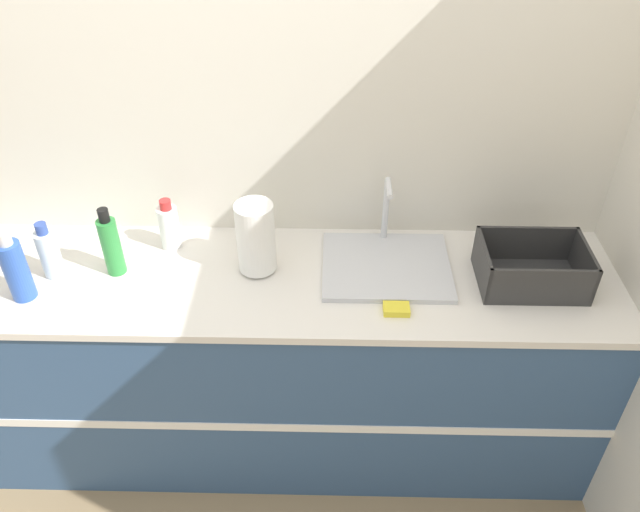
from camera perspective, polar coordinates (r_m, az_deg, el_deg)
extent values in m
plane|color=#937A56|center=(2.81, -3.70, -20.93)|extent=(12.00, 12.00, 0.00)
cube|color=beige|center=(2.38, -3.80, 10.20)|extent=(4.92, 0.06, 2.60)
cube|color=#33517A|center=(2.63, -3.60, -10.00)|extent=(2.52, 0.61, 0.90)
cube|color=white|center=(2.43, -4.13, -15.27)|extent=(2.52, 0.01, 0.04)
cube|color=silver|center=(2.30, -4.04, -2.14)|extent=(2.55, 0.64, 0.03)
cube|color=silver|center=(2.33, 6.07, -0.94)|extent=(0.47, 0.39, 0.02)
cylinder|color=silver|center=(2.39, 6.02, 4.31)|extent=(0.02, 0.02, 0.26)
cylinder|color=silver|center=(2.27, 6.33, 6.19)|extent=(0.02, 0.12, 0.02)
cylinder|color=#4C4C51|center=(2.33, -5.68, -1.07)|extent=(0.10, 0.10, 0.01)
cylinder|color=white|center=(2.25, -5.90, 1.72)|extent=(0.14, 0.14, 0.27)
cube|color=#2D2D2D|center=(2.38, 18.51, -2.13)|extent=(0.37, 0.26, 0.01)
cube|color=#2D2D2D|center=(2.25, 19.63, -2.64)|extent=(0.37, 0.01, 0.14)
cube|color=#2D2D2D|center=(2.43, 18.19, 1.14)|extent=(0.37, 0.01, 0.14)
cube|color=#2D2D2D|center=(2.29, 14.59, -0.63)|extent=(0.01, 0.26, 0.14)
cube|color=#2D2D2D|center=(2.40, 22.98, -0.72)|extent=(0.01, 0.26, 0.14)
cylinder|color=#2D8C3D|center=(2.37, -18.52, 0.80)|extent=(0.07, 0.07, 0.22)
cylinder|color=black|center=(2.29, -19.18, 3.53)|extent=(0.04, 0.04, 0.05)
cylinder|color=#2D56B7|center=(2.37, -26.01, -1.23)|extent=(0.08, 0.08, 0.23)
cylinder|color=silver|center=(2.30, -26.94, 1.47)|extent=(0.05, 0.05, 0.05)
cylinder|color=white|center=(2.46, -13.60, 2.53)|extent=(0.08, 0.08, 0.17)
cylinder|color=red|center=(2.40, -13.96, 4.58)|extent=(0.04, 0.04, 0.04)
cylinder|color=silver|center=(2.44, -23.48, 0.16)|extent=(0.07, 0.07, 0.18)
cylinder|color=#334C9E|center=(2.38, -24.14, 2.30)|extent=(0.04, 0.04, 0.04)
cube|color=yellow|center=(2.15, 7.00, -4.84)|extent=(0.09, 0.06, 0.02)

